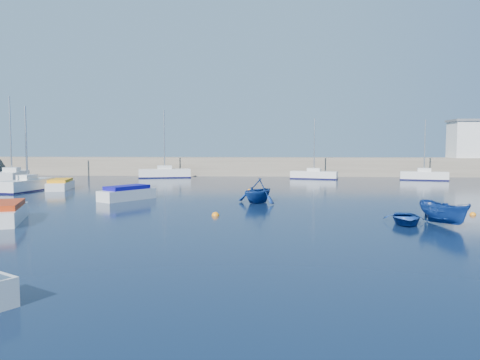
# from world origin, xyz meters

# --- Properties ---
(ground) EXTENTS (220.00, 220.00, 0.00)m
(ground) POSITION_xyz_m (0.00, 0.00, 0.00)
(ground) COLOR #0B1A32
(ground) RESTS_ON ground
(back_wall) EXTENTS (96.00, 4.50, 2.60)m
(back_wall) POSITION_xyz_m (0.00, 46.00, 1.30)
(back_wall) COLOR gray
(back_wall) RESTS_ON ground
(sailboat_3) EXTENTS (2.57, 6.16, 7.98)m
(sailboat_3) POSITION_xyz_m (-22.95, 21.25, 0.62)
(sailboat_3) COLOR silver
(sailboat_3) RESTS_ON ground
(sailboat_4) EXTENTS (4.13, 8.08, 10.17)m
(sailboat_4) POSITION_xyz_m (-31.06, 32.77, 0.68)
(sailboat_4) COLOR silver
(sailboat_4) RESTS_ON ground
(sailboat_5) EXTENTS (7.06, 3.56, 8.99)m
(sailboat_5) POSITION_xyz_m (-14.30, 40.54, 0.65)
(sailboat_5) COLOR silver
(sailboat_5) RESTS_ON ground
(sailboat_6) EXTENTS (6.15, 3.20, 7.82)m
(sailboat_6) POSITION_xyz_m (5.47, 39.54, 0.56)
(sailboat_6) COLOR silver
(sailboat_6) RESTS_ON ground
(sailboat_7) EXTENTS (5.82, 2.81, 7.52)m
(sailboat_7) POSITION_xyz_m (18.91, 38.19, 0.60)
(sailboat_7) COLOR silver
(sailboat_7) RESTS_ON ground
(motorboat_0) EXTENTS (3.47, 5.38, 1.14)m
(motorboat_0) POSITION_xyz_m (-15.04, 4.01, 0.53)
(motorboat_0) COLOR silver
(motorboat_0) RESTS_ON ground
(motorboat_1) EXTENTS (3.92, 4.82, 1.15)m
(motorboat_1) POSITION_xyz_m (-11.45, 15.04, 0.54)
(motorboat_1) COLOR silver
(motorboat_1) RESTS_ON ground
(motorboat_2) EXTENTS (2.80, 5.27, 1.03)m
(motorboat_2) POSITION_xyz_m (-20.73, 23.36, 0.48)
(motorboat_2) COLOR silver
(motorboat_2) RESTS_ON ground
(dinghy_center) EXTENTS (2.71, 3.45, 0.65)m
(dinghy_center) POSITION_xyz_m (7.33, 4.85, 0.32)
(dinghy_center) COLOR navy
(dinghy_center) RESTS_ON ground
(dinghy_left) EXTENTS (4.44, 4.60, 1.86)m
(dinghy_left) POSITION_xyz_m (-1.05, 13.80, 0.93)
(dinghy_left) COLOR navy
(dinghy_left) RESTS_ON ground
(dinghy_right) EXTENTS (2.52, 3.74, 1.35)m
(dinghy_right) POSITION_xyz_m (9.28, 4.54, 0.68)
(dinghy_right) COLOR navy
(dinghy_right) RESTS_ON ground
(buoy_0) EXTENTS (0.47, 0.47, 0.47)m
(buoy_0) POSITION_xyz_m (-3.47, 7.18, 0.00)
(buoy_0) COLOR orange
(buoy_0) RESTS_ON ground
(buoy_1) EXTENTS (0.43, 0.43, 0.43)m
(buoy_1) POSITION_xyz_m (11.33, 13.92, 0.00)
(buoy_1) COLOR red
(buoy_1) RESTS_ON ground
(buoy_2) EXTENTS (0.39, 0.39, 0.39)m
(buoy_2) POSITION_xyz_m (12.45, 8.51, 0.00)
(buoy_2) COLOR orange
(buoy_2) RESTS_ON ground
(buoy_3) EXTENTS (0.44, 0.44, 0.44)m
(buoy_3) POSITION_xyz_m (-2.10, 22.84, 0.00)
(buoy_3) COLOR orange
(buoy_3) RESTS_ON ground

